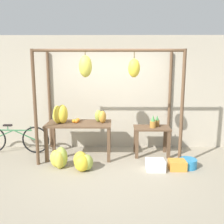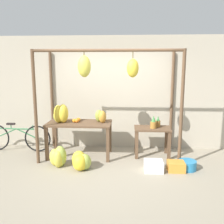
{
  "view_description": "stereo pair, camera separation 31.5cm",
  "coord_description": "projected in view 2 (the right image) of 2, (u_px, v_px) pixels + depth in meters",
  "views": [
    {
      "loc": [
        0.11,
        -4.67,
        2.08
      ],
      "look_at": [
        0.07,
        0.82,
        1.05
      ],
      "focal_mm": 40.0,
      "sensor_mm": 36.0,
      "label": 1
    },
    {
      "loc": [
        0.43,
        -4.66,
        2.08
      ],
      "look_at": [
        0.07,
        0.82,
        1.05
      ],
      "focal_mm": 40.0,
      "sensor_mm": 36.0,
      "label": 2
    }
  ],
  "objects": [
    {
      "name": "fruit_crate_purple",
      "position": [
        176.0,
        166.0,
        4.99
      ],
      "size": [
        0.34,
        0.29,
        0.19
      ],
      "color": "orange",
      "rests_on": "ground_plane"
    },
    {
      "name": "parked_bicycle",
      "position": [
        17.0,
        137.0,
        6.12
      ],
      "size": [
        1.71,
        0.11,
        0.7
      ],
      "color": "black",
      "rests_on": "ground_plane"
    },
    {
      "name": "banana_pile_ground_left",
      "position": [
        59.0,
        157.0,
        5.2
      ],
      "size": [
        0.46,
        0.4,
        0.43
      ],
      "color": "#9EB247",
      "rests_on": "ground_plane"
    },
    {
      "name": "fruit_crate_white",
      "position": [
        153.0,
        166.0,
        4.98
      ],
      "size": [
        0.37,
        0.33,
        0.21
      ],
      "color": "silver",
      "rests_on": "ground_plane"
    },
    {
      "name": "blue_bucket",
      "position": [
        187.0,
        165.0,
        5.05
      ],
      "size": [
        0.36,
        0.36,
        0.19
      ],
      "color": "teal",
      "rests_on": "ground_plane"
    },
    {
      "name": "pineapple_cluster",
      "position": [
        155.0,
        123.0,
        5.69
      ],
      "size": [
        0.24,
        0.26,
        0.29
      ],
      "color": "#A3702D",
      "rests_on": "display_table_side"
    },
    {
      "name": "display_table_side",
      "position": [
        152.0,
        135.0,
        5.74
      ],
      "size": [
        0.82,
        0.52,
        0.68
      ],
      "color": "brown",
      "rests_on": "ground_plane"
    },
    {
      "name": "shop_wall_back",
      "position": [
        111.0,
        93.0,
        6.28
      ],
      "size": [
        8.0,
        0.08,
        2.8
      ],
      "color": "#B2A893",
      "rests_on": "ground_plane"
    },
    {
      "name": "display_table_main",
      "position": [
        79.0,
        128.0,
        5.71
      ],
      "size": [
        1.45,
        0.75,
        0.8
      ],
      "color": "brown",
      "rests_on": "ground_plane"
    },
    {
      "name": "papaya_pile",
      "position": [
        101.0,
        116.0,
        5.67
      ],
      "size": [
        0.3,
        0.31,
        0.28
      ],
      "color": "#93A33D",
      "rests_on": "display_table_main"
    },
    {
      "name": "banana_pile_ground_right",
      "position": [
        81.0,
        161.0,
        5.06
      ],
      "size": [
        0.46,
        0.49,
        0.36
      ],
      "color": "#9EB247",
      "rests_on": "ground_plane"
    },
    {
      "name": "banana_pile_on_table",
      "position": [
        61.0,
        114.0,
        5.63
      ],
      "size": [
        0.39,
        0.33,
        0.42
      ],
      "color": "gold",
      "rests_on": "display_table_main"
    },
    {
      "name": "stall_awning",
      "position": [
        107.0,
        84.0,
        5.27
      ],
      "size": [
        3.08,
        1.3,
        2.4
      ],
      "color": "brown",
      "rests_on": "ground_plane"
    },
    {
      "name": "orange_pile",
      "position": [
        77.0,
        120.0,
        5.71
      ],
      "size": [
        0.16,
        0.22,
        0.1
      ],
      "color": "orange",
      "rests_on": "display_table_main"
    },
    {
      "name": "ground_plane",
      "position": [
        106.0,
        171.0,
        4.98
      ],
      "size": [
        20.0,
        20.0,
        0.0
      ],
      "primitive_type": "plane",
      "color": "gray"
    }
  ]
}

